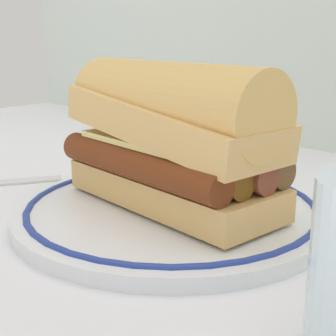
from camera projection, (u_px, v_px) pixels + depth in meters
name	position (u px, v px, depth m)	size (l,w,h in m)	color
ground_plane	(177.00, 216.00, 0.45)	(1.50, 1.50, 0.00)	silver
plate	(168.00, 208.00, 0.45)	(0.28, 0.28, 0.01)	white
sausage_sandwich	(168.00, 134.00, 0.43)	(0.21, 0.11, 0.12)	tan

